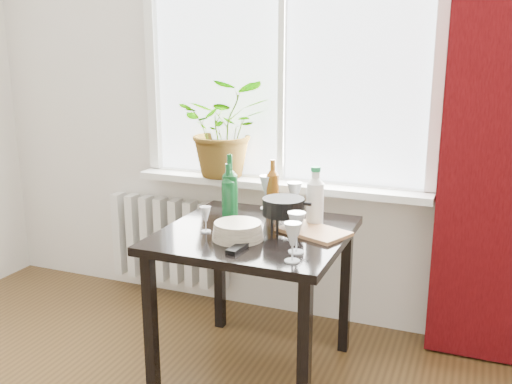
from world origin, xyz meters
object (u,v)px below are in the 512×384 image
at_px(radiator, 169,240).
at_px(potted_plant, 226,128).
at_px(wine_bottle_right, 230,187).
at_px(wineglass_front_right, 297,232).
at_px(plate_stack, 238,231).
at_px(cutting_board, 314,232).
at_px(tv_remote, 239,247).
at_px(wine_bottle_left, 228,192).
at_px(bottle_amber, 273,184).
at_px(wineglass_back_center, 294,199).
at_px(fondue_pot, 283,214).
at_px(wineglass_back_left, 267,192).
at_px(wineglass_front_left, 206,219).
at_px(wineglass_far_right, 293,242).
at_px(table, 255,249).
at_px(cleaning_bottle, 315,196).

xyz_separation_m(radiator, potted_plant, (0.42, -0.03, 0.75)).
relative_size(wine_bottle_right, wineglass_front_right, 1.85).
relative_size(plate_stack, cutting_board, 0.75).
relative_size(potted_plant, tv_remote, 3.51).
xyz_separation_m(potted_plant, wine_bottle_left, (0.24, -0.49, -0.24)).
xyz_separation_m(bottle_amber, wineglass_back_center, (0.15, -0.09, -0.04)).
bearing_deg(fondue_pot, bottle_amber, 96.13).
relative_size(bottle_amber, wineglass_back_left, 1.48).
height_order(wine_bottle_left, wineglass_front_right, wine_bottle_left).
xyz_separation_m(wine_bottle_right, plate_stack, (0.16, -0.28, -0.13)).
bearing_deg(potted_plant, wineglass_front_left, -72.69).
bearing_deg(wineglass_front_left, radiator, 131.24).
bearing_deg(wineglass_far_right, plate_stack, 150.87).
xyz_separation_m(radiator, table, (0.85, -0.63, 0.27)).
distance_m(wineglass_back_left, plate_stack, 0.52).
bearing_deg(potted_plant, radiator, 176.60).
bearing_deg(wineglass_back_left, fondue_pot, -56.89).
relative_size(wineglass_front_left, cutting_board, 0.40).
distance_m(cleaning_bottle, wineglass_front_left, 0.54).
relative_size(bottle_amber, wineglass_front_left, 2.21).
bearing_deg(potted_plant, wineglass_far_right, -52.12).
relative_size(cleaning_bottle, tv_remote, 1.81).
bearing_deg(tv_remote, wineglass_far_right, -7.48).
xyz_separation_m(wineglass_front_right, plate_stack, (-0.30, 0.07, -0.05)).
bearing_deg(potted_plant, cleaning_bottle, -31.77).
height_order(cleaning_bottle, fondue_pot, cleaning_bottle).
distance_m(wineglass_front_right, fondue_pot, 0.31).
bearing_deg(cleaning_bottle, tv_remote, -114.05).
xyz_separation_m(radiator, wineglass_front_left, (0.64, -0.73, 0.42)).
bearing_deg(wineglass_far_right, bottle_amber, 116.19).
bearing_deg(wine_bottle_left, cutting_board, -6.26).
xyz_separation_m(wineglass_front_left, cutting_board, (0.48, 0.17, -0.05)).
relative_size(potted_plant, plate_stack, 2.42).
height_order(bottle_amber, fondue_pot, bottle_amber).
distance_m(wineglass_front_right, wineglass_front_left, 0.49).
distance_m(table, tv_remote, 0.28).
xyz_separation_m(wineglass_far_right, wineglass_back_center, (-0.19, 0.60, 0.01)).
relative_size(bottle_amber, cutting_board, 0.88).
relative_size(wineglass_front_right, wineglass_back_left, 0.97).
bearing_deg(wineglass_back_left, wineglass_front_left, -104.35).
bearing_deg(cutting_board, radiator, 153.19).
relative_size(table, wine_bottle_left, 2.95).
bearing_deg(wineglass_back_center, cutting_board, -52.46).
bearing_deg(wineglass_front_left, fondue_pot, 26.84).
relative_size(radiator, wine_bottle_left, 2.78).
relative_size(wineglass_front_left, plate_stack, 0.53).
height_order(table, bottle_amber, bottle_amber).
bearing_deg(wineglass_back_left, cleaning_bottle, -29.34).
xyz_separation_m(wineglass_back_center, cutting_board, (0.17, -0.22, -0.08)).
xyz_separation_m(plate_stack, tv_remote, (0.06, -0.12, -0.03)).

